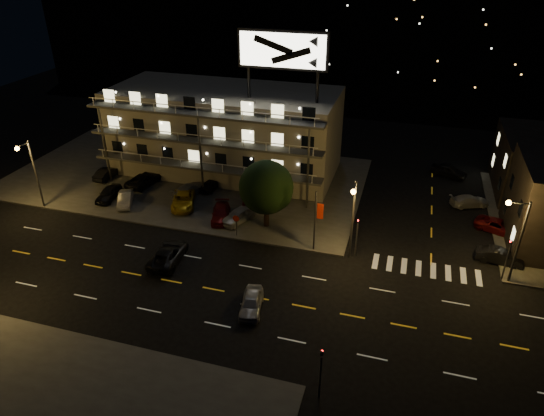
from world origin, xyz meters
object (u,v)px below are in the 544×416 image
(lot_car_7, at_px, (189,190))
(road_car_west, at_px, (168,254))
(road_car_east, at_px, (251,302))
(side_car_0, at_px, (500,256))
(tree, at_px, (266,189))
(lot_car_2, at_px, (183,200))
(lot_car_4, at_px, (238,215))

(lot_car_7, height_order, road_car_west, lot_car_7)
(road_car_east, bearing_deg, road_car_west, 145.84)
(lot_car_7, xyz_separation_m, side_car_0, (33.41, -4.20, -0.15))
(tree, bearing_deg, lot_car_2, 171.88)
(lot_car_2, height_order, lot_car_7, lot_car_2)
(lot_car_2, height_order, road_car_east, lot_car_2)
(lot_car_2, bearing_deg, road_car_west, -92.89)
(side_car_0, bearing_deg, road_car_west, 113.57)
(lot_car_4, bearing_deg, lot_car_7, 174.23)
(lot_car_4, relative_size, road_car_west, 0.80)
(tree, bearing_deg, road_car_west, -128.85)
(lot_car_4, bearing_deg, side_car_0, 22.85)
(lot_car_2, distance_m, road_car_west, 10.55)
(lot_car_7, relative_size, road_car_west, 0.89)
(lot_car_4, bearing_deg, tree, 24.02)
(lot_car_7, xyz_separation_m, road_car_west, (3.73, -12.70, -0.10))
(lot_car_4, bearing_deg, lot_car_2, -169.02)
(lot_car_2, relative_size, road_car_east, 1.26)
(side_car_0, bearing_deg, lot_car_2, 94.91)
(lot_car_2, xyz_separation_m, lot_car_7, (-0.49, 2.66, -0.02))
(tree, relative_size, lot_car_4, 1.67)
(side_car_0, relative_size, road_car_west, 0.78)
(lot_car_2, xyz_separation_m, side_car_0, (32.92, -1.54, -0.18))
(side_car_0, bearing_deg, tree, 97.36)
(lot_car_7, bearing_deg, side_car_0, -172.24)
(tree, height_order, side_car_0, tree)
(lot_car_4, height_order, side_car_0, lot_car_4)
(lot_car_4, xyz_separation_m, lot_car_7, (-7.62, 4.17, -0.04))
(lot_car_2, bearing_deg, tree, -28.90)
(lot_car_7, bearing_deg, lot_car_4, 166.24)
(side_car_0, bearing_deg, lot_car_4, 97.52)
(tree, height_order, road_car_east, tree)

